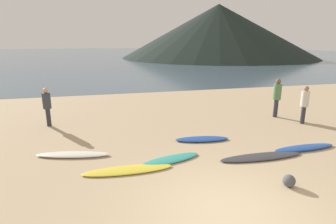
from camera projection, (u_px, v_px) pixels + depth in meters
The scene contains 13 objects.
ground_plane at pixel (146, 107), 15.05m from camera, with size 120.00×120.00×0.20m, color tan.
ocean_water at pixel (108, 55), 65.30m from camera, with size 140.00×100.00×0.01m, color #475B6B.
headland_hill at pixel (218, 31), 54.21m from camera, with size 38.00×38.00×10.19m, color black.
surfboard_0 at pixel (73, 155), 8.46m from camera, with size 2.26×0.48×0.10m, color silver.
surfboard_1 at pixel (128, 170), 7.50m from camera, with size 2.47×0.56×0.07m, color yellow.
surfboard_2 at pixel (170, 159), 8.15m from camera, with size 1.92×0.53×0.08m, color teal.
surfboard_3 at pixel (202, 139), 9.78m from camera, with size 1.91×0.56×0.10m, color #1E479E.
surfboard_4 at pixel (261, 157), 8.34m from camera, with size 2.69×0.56×0.07m, color #333338.
surfboard_5 at pixel (304, 148), 8.99m from camera, with size 2.24×0.47×0.10m, color #1E479E.
person_0 at pixel (47, 104), 11.20m from camera, with size 0.33×0.33×1.61m.
person_1 at pixel (277, 95), 12.52m from camera, with size 0.36×0.36×1.78m.
person_2 at pixel (305, 102), 11.53m from camera, with size 0.33×0.33×1.62m.
beach_rock_far at pixel (289, 181), 6.69m from camera, with size 0.30×0.30×0.30m, color #484C51.
Camera 1 is at (-2.41, -4.47, 3.50)m, focal length 29.23 mm.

